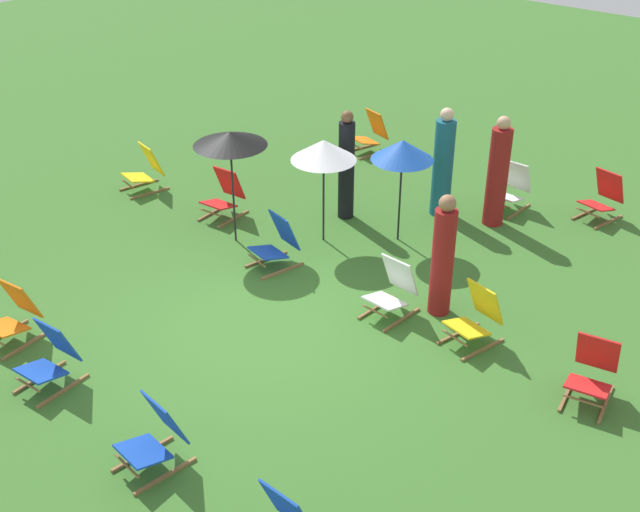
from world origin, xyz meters
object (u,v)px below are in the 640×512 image
(deckchair_11, at_px, (592,372))
(umbrella_0, at_px, (403,150))
(umbrella_2, at_px, (230,139))
(umbrella_1, at_px, (324,150))
(person_3, at_px, (443,165))
(deckchair_1, at_px, (277,244))
(deckchair_9, at_px, (371,134))
(deckchair_2, at_px, (603,198))
(deckchair_13, at_px, (155,437))
(deckchair_8, at_px, (145,170))
(person_2, at_px, (346,167))
(deckchair_6, at_px, (511,188))
(deckchair_7, at_px, (13,315))
(person_1, at_px, (443,258))
(deckchair_15, at_px, (392,290))
(person_0, at_px, (498,175))
(deckchair_14, at_px, (476,317))
(deckchair_10, at_px, (50,358))
(deckchair_4, at_px, (224,196))

(deckchair_11, bearing_deg, umbrella_0, 145.00)
(umbrella_0, relative_size, umbrella_2, 0.92)
(umbrella_1, distance_m, person_3, 2.27)
(deckchair_1, height_order, deckchair_9, same)
(deckchair_9, bearing_deg, deckchair_1, -53.71)
(deckchair_2, distance_m, deckchair_11, 4.87)
(deckchair_13, height_order, umbrella_1, umbrella_1)
(deckchair_13, relative_size, umbrella_2, 0.46)
(deckchair_2, height_order, umbrella_2, umbrella_2)
(deckchair_9, relative_size, umbrella_1, 0.51)
(deckchair_8, relative_size, person_2, 0.46)
(deckchair_1, height_order, umbrella_1, umbrella_1)
(deckchair_6, xyz_separation_m, umbrella_1, (-1.71, -2.90, 1.16))
(deckchair_7, height_order, deckchair_11, same)
(person_1, height_order, person_3, person_3)
(umbrella_1, xyz_separation_m, person_2, (-0.24, 0.87, -0.63))
(umbrella_2, bearing_deg, deckchair_7, -94.23)
(deckchair_2, height_order, deckchair_6, same)
(deckchair_11, height_order, deckchair_15, same)
(deckchair_7, height_order, person_0, person_0)
(umbrella_1, height_order, person_3, person_3)
(deckchair_2, xyz_separation_m, deckchair_6, (-1.33, -0.65, 0.00))
(deckchair_15, bearing_deg, deckchair_14, 11.20)
(deckchair_1, distance_m, umbrella_2, 1.70)
(umbrella_0, bearing_deg, deckchair_7, -112.45)
(deckchair_1, xyz_separation_m, deckchair_7, (-1.30, -3.55, 0.00))
(deckchair_10, bearing_deg, deckchair_8, 124.76)
(umbrella_2, bearing_deg, deckchair_15, -2.02)
(deckchair_8, relative_size, deckchair_14, 1.00)
(deckchair_4, xyz_separation_m, umbrella_2, (0.75, -0.50, 1.34))
(deckchair_6, distance_m, person_3, 1.33)
(deckchair_9, relative_size, umbrella_2, 0.47)
(deckchair_1, height_order, umbrella_2, umbrella_2)
(deckchair_1, relative_size, person_0, 0.46)
(deckchair_4, xyz_separation_m, deckchair_11, (6.64, -0.58, 0.00))
(umbrella_2, height_order, person_1, umbrella_2)
(deckchair_9, relative_size, person_0, 0.47)
(deckchair_15, relative_size, person_2, 0.45)
(person_1, bearing_deg, deckchair_10, -162.87)
(deckchair_9, distance_m, deckchair_10, 8.35)
(deckchair_13, height_order, person_0, person_0)
(deckchair_7, xyz_separation_m, deckchair_11, (6.17, 3.63, 0.00))
(deckchair_10, bearing_deg, deckchair_14, 45.04)
(deckchair_9, height_order, deckchair_14, same)
(deckchair_2, distance_m, deckchair_14, 4.42)
(deckchair_13, distance_m, umbrella_0, 5.88)
(deckchair_1, relative_size, person_2, 0.46)
(umbrella_2, bearing_deg, person_2, 65.35)
(umbrella_2, bearing_deg, deckchair_4, 146.26)
(deckchair_4, distance_m, umbrella_1, 2.18)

